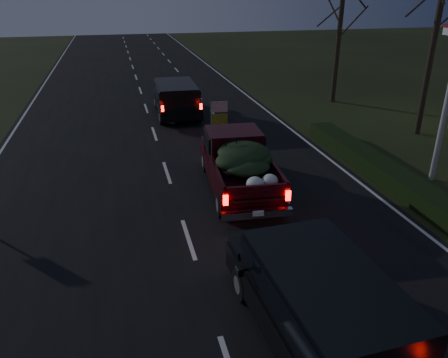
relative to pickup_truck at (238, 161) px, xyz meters
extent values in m
plane|color=black|center=(-2.30, -3.00, -1.06)|extent=(120.00, 120.00, 0.00)
cube|color=black|center=(-2.30, -3.00, -1.05)|extent=(14.00, 120.00, 0.02)
cube|color=black|center=(5.50, 0.00, -0.76)|extent=(1.00, 10.00, 0.60)
cylinder|color=black|center=(10.20, 4.00, 3.19)|extent=(0.28, 0.28, 8.50)
cylinder|color=black|center=(9.20, 11.00, 2.44)|extent=(0.28, 0.28, 7.00)
cube|color=#32060D|center=(0.00, 0.02, -0.44)|extent=(2.46, 5.32, 0.57)
cube|color=#32060D|center=(0.07, 0.95, 0.34)|extent=(2.04, 1.80, 0.93)
cube|color=black|center=(0.07, 0.95, 0.45)|extent=(2.13, 1.70, 0.57)
cube|color=#32060D|center=(-0.10, -1.32, -0.12)|extent=(2.13, 3.04, 0.06)
ellipsoid|color=black|center=(-0.01, -0.81, 0.34)|extent=(1.79, 1.98, 0.62)
cylinder|color=gray|center=(-0.93, 0.09, 1.07)|extent=(0.03, 0.03, 2.07)
cube|color=red|center=(-0.65, 0.07, 1.93)|extent=(0.54, 0.06, 0.35)
cube|color=gold|center=(-0.65, 0.07, 1.51)|extent=(0.54, 0.06, 0.35)
cube|color=black|center=(-0.74, 10.19, -0.39)|extent=(2.27, 5.19, 0.64)
cube|color=black|center=(-0.75, 9.93, 0.34)|extent=(2.11, 3.80, 0.86)
cube|color=black|center=(-0.75, 9.93, 0.42)|extent=(2.21, 3.69, 0.51)
cube|color=black|center=(-0.48, -7.43, -0.39)|extent=(2.40, 5.26, 0.64)
cube|color=black|center=(-0.46, -7.69, 0.34)|extent=(2.21, 3.86, 0.86)
cube|color=black|center=(-0.46, -7.69, 0.43)|extent=(2.31, 3.75, 0.52)
cube|color=black|center=(-1.78, -6.47, 0.21)|extent=(0.12, 0.24, 0.17)
camera|label=1|loc=(-3.87, -13.60, 5.54)|focal=35.00mm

